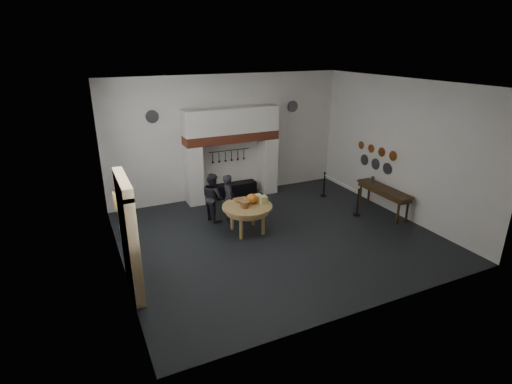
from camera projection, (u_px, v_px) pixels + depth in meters
name	position (u px, v px, depth m)	size (l,w,h in m)	color
floor	(277.00, 236.00, 12.14)	(9.00, 8.00, 0.02)	black
ceiling	(281.00, 83.00, 10.56)	(9.00, 8.00, 0.02)	silver
wall_back	(228.00, 137.00, 14.74)	(9.00, 0.02, 4.50)	silver
wall_front	(373.00, 217.00, 7.95)	(9.00, 0.02, 4.50)	silver
wall_left	(113.00, 188.00, 9.56)	(0.02, 8.00, 4.50)	silver
wall_right	(399.00, 148.00, 13.13)	(0.02, 8.00, 4.50)	silver
chimney_pier_left	(194.00, 175.00, 14.27)	(0.55, 0.70, 2.15)	silver
chimney_pier_right	(267.00, 165.00, 15.44)	(0.55, 0.70, 2.15)	silver
hearth_brick_band	(231.00, 137.00, 14.42)	(3.50, 0.72, 0.32)	#9E442B
chimney_hood	(231.00, 120.00, 14.21)	(3.50, 0.70, 0.90)	silver
iron_range	(232.00, 190.00, 15.21)	(1.90, 0.45, 0.50)	black
utensil_rail	(229.00, 150.00, 14.85)	(0.02, 0.02, 1.60)	black
door_recess	(126.00, 242.00, 9.08)	(0.04, 1.10, 2.50)	black
door_jamb_near	(134.00, 253.00, 8.50)	(0.22, 0.30, 2.60)	tan
door_jamb_far	(125.00, 227.00, 9.69)	(0.22, 0.30, 2.60)	tan
door_lintel	(122.00, 184.00, 8.62)	(0.22, 1.70, 0.30)	tan
wall_plaque	(115.00, 201.00, 10.49)	(0.05, 0.34, 0.44)	gold
work_table	(247.00, 207.00, 12.12)	(1.53, 1.53, 0.07)	tan
pumpkin	(252.00, 199.00, 12.22)	(0.36, 0.36, 0.31)	orange
cheese_block_big	(263.00, 200.00, 12.23)	(0.22, 0.22, 0.24)	#CECC7B
cheese_block_small	(258.00, 197.00, 12.48)	(0.18, 0.18, 0.20)	#FFF198
wicker_basket	(245.00, 205.00, 11.89)	(0.32, 0.32, 0.22)	olive
bread_loaf	(240.00, 200.00, 12.35)	(0.31, 0.18, 0.13)	#925A33
visitor_near	(229.00, 199.00, 12.79)	(0.60, 0.39, 1.64)	black
visitor_far	(213.00, 197.00, 12.97)	(0.78, 0.61, 1.61)	black
side_table	(384.00, 189.00, 13.50)	(0.55, 2.20, 0.06)	#3B2915
pewter_jug	(373.00, 180.00, 13.96)	(0.12, 0.12, 0.22)	#47484C
copper_pan_a	(393.00, 156.00, 13.39)	(0.34, 0.34, 0.03)	#C6662D
copper_pan_b	(382.00, 152.00, 13.86)	(0.32, 0.32, 0.03)	#C6662D
copper_pan_c	(371.00, 148.00, 14.32)	(0.30, 0.30, 0.03)	#C6662D
copper_pan_d	(361.00, 145.00, 14.79)	(0.28, 0.28, 0.03)	#C6662D
pewter_plate_left	(387.00, 168.00, 13.74)	(0.40, 0.40, 0.03)	#4C4C51
pewter_plate_mid	(375.00, 164.00, 14.25)	(0.40, 0.40, 0.03)	#4C4C51
pewter_plate_right	(364.00, 160.00, 14.75)	(0.40, 0.40, 0.03)	#4C4C51
pewter_plate_back_left	(152.00, 117.00, 13.30)	(0.44, 0.44, 0.03)	#4C4C51
pewter_plate_back_right	(293.00, 106.00, 15.45)	(0.44, 0.44, 0.03)	#4C4C51
barrier_post_near	(358.00, 203.00, 13.45)	(0.05, 0.05, 0.90)	black
barrier_post_far	(324.00, 185.00, 15.15)	(0.05, 0.05, 0.90)	black
barrier_rope	(341.00, 183.00, 14.16)	(0.04, 0.04, 2.00)	white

